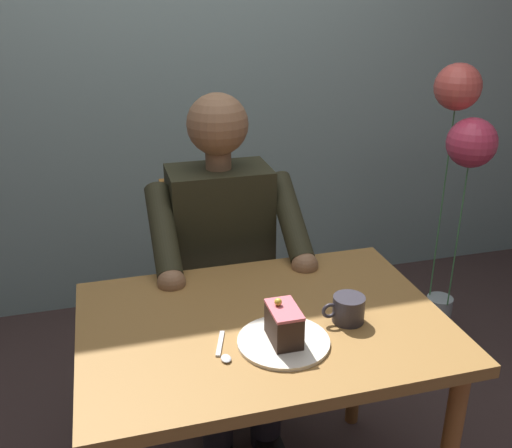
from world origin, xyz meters
TOP-DOWN VIEW (x-y plane):
  - cafe_rear_panel at (0.00, -1.52)m, footprint 6.40×0.12m
  - dining_table at (0.00, 0.00)m, footprint 1.01×0.71m
  - chair at (0.00, -0.67)m, footprint 0.42×0.42m
  - seated_person at (0.00, -0.50)m, footprint 0.53×0.58m
  - dessert_plate at (-0.02, 0.12)m, footprint 0.24×0.24m
  - cake_slice at (-0.02, 0.12)m, footprint 0.07×0.12m
  - coffee_cup at (-0.22, 0.07)m, footprint 0.12×0.09m
  - dessert_spoon at (0.14, 0.12)m, footprint 0.05×0.14m
  - balloon_display at (-1.05, -0.69)m, footprint 0.23×0.30m

SIDE VIEW (x-z plane):
  - chair at x=0.00m, z-range 0.04..0.93m
  - dining_table at x=0.00m, z-range 0.27..0.98m
  - seated_person at x=0.00m, z-range 0.03..1.27m
  - dessert_spoon at x=0.14m, z-range 0.71..0.72m
  - dessert_plate at x=-0.02m, z-range 0.71..0.72m
  - coffee_cup at x=-0.22m, z-range 0.72..0.79m
  - cake_slice at x=-0.02m, z-range 0.71..0.83m
  - balloon_display at x=-1.05m, z-range 0.27..1.55m
  - cafe_rear_panel at x=0.00m, z-range 0.00..3.00m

